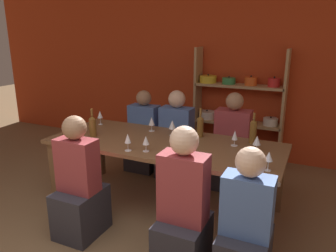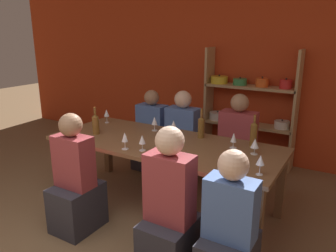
{
  "view_description": "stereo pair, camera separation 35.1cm",
  "coord_description": "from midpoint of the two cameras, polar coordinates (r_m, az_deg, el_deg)",
  "views": [
    {
      "loc": [
        1.46,
        -1.09,
        1.87
      ],
      "look_at": [
        0.04,
        1.98,
        0.9
      ],
      "focal_mm": 35.0,
      "sensor_mm": 36.0,
      "label": 1
    },
    {
      "loc": [
        1.77,
        -0.92,
        1.87
      ],
      "look_at": [
        0.04,
        1.98,
        0.9
      ],
      "focal_mm": 35.0,
      "sensor_mm": 36.0,
      "label": 2
    }
  ],
  "objects": [
    {
      "name": "wall_back_red",
      "position": [
        5.12,
        6.5,
        10.01
      ],
      "size": [
        8.8,
        0.06,
        2.7
      ],
      "color": "#B23819",
      "rests_on": "ground_plane"
    },
    {
      "name": "shelf_unit",
      "position": [
        4.94,
        10.1,
        1.58
      ],
      "size": [
        1.31,
        0.3,
        1.67
      ],
      "color": "tan",
      "rests_on": "ground_plane"
    },
    {
      "name": "dining_table",
      "position": [
        3.5,
        -3.57,
        -4.05
      ],
      "size": [
        2.48,
        1.01,
        0.75
      ],
      "color": "brown",
      "rests_on": "ground_plane"
    },
    {
      "name": "wine_bottle_green",
      "position": [
        3.47,
        11.84,
        -0.84
      ],
      "size": [
        0.07,
        0.07,
        0.33
      ],
      "color": "brown",
      "rests_on": "dining_table"
    },
    {
      "name": "wine_bottle_dark",
      "position": [
        3.61,
        2.86,
        0.02
      ],
      "size": [
        0.07,
        0.07,
        0.33
      ],
      "color": "brown",
      "rests_on": "dining_table"
    },
    {
      "name": "wine_bottle_amber",
      "position": [
        3.76,
        -15.63,
        0.03
      ],
      "size": [
        0.08,
        0.08,
        0.31
      ],
      "color": "brown",
      "rests_on": "dining_table"
    },
    {
      "name": "wine_glass_white_a",
      "position": [
        4.22,
        -14.11,
        1.85
      ],
      "size": [
        0.07,
        0.07,
        0.17
      ],
      "color": "white",
      "rests_on": "dining_table"
    },
    {
      "name": "wine_glass_empty_a",
      "position": [
        3.36,
        8.65,
        -1.73
      ],
      "size": [
        0.07,
        0.07,
        0.16
      ],
      "color": "white",
      "rests_on": "dining_table"
    },
    {
      "name": "wine_glass_empty_b",
      "position": [
        3.65,
        -2.01,
        0.17
      ],
      "size": [
        0.08,
        0.08,
        0.18
      ],
      "color": "white",
      "rests_on": "dining_table"
    },
    {
      "name": "wine_glass_red_a",
      "position": [
        2.8,
        13.75,
        -5.34
      ],
      "size": [
        0.07,
        0.07,
        0.17
      ],
      "color": "white",
      "rests_on": "dining_table"
    },
    {
      "name": "wine_glass_white_b",
      "position": [
        3.18,
        -6.98,
        -2.63
      ],
      "size": [
        0.07,
        0.07,
        0.16
      ],
      "color": "white",
      "rests_on": "dining_table"
    },
    {
      "name": "wine_glass_white_c",
      "position": [
        3.25,
        12.28,
        -2.59
      ],
      "size": [
        0.08,
        0.08,
        0.15
      ],
      "color": "white",
      "rests_on": "dining_table"
    },
    {
      "name": "wine_glass_red_b",
      "position": [
        3.23,
        -10.14,
        -2.32
      ],
      "size": [
        0.07,
        0.07,
        0.17
      ],
      "color": "white",
      "rests_on": "dining_table"
    },
    {
      "name": "wine_glass_empty_c",
      "position": [
        3.83,
        -5.5,
        0.75
      ],
      "size": [
        0.07,
        0.07,
        0.17
      ],
      "color": "white",
      "rests_on": "dining_table"
    },
    {
      "name": "cell_phone",
      "position": [
        3.03,
        0.86,
        -5.59
      ],
      "size": [
        0.14,
        0.16,
        0.01
      ],
      "color": "black",
      "rests_on": "dining_table"
    },
    {
      "name": "person_near_a",
      "position": [
        3.27,
        -18.21,
        -10.91
      ],
      "size": [
        0.37,
        0.46,
        1.17
      ],
      "color": "#2D2D38",
      "rests_on": "ground_plane"
    },
    {
      "name": "person_far_a",
      "position": [
        4.12,
        8.67,
        -4.66
      ],
      "size": [
        0.42,
        0.53,
        1.19
      ],
      "rotation": [
        0.0,
        0.0,
        3.14
      ],
      "color": "#2D2D38",
      "rests_on": "ground_plane"
    },
    {
      "name": "person_near_b",
      "position": [
        2.72,
        -1.17,
        -15.45
      ],
      "size": [
        0.38,
        0.47,
        1.2
      ],
      "color": "#2D2D38",
      "rests_on": "ground_plane"
    },
    {
      "name": "person_far_b",
      "position": [
        4.65,
        -6.26,
        -2.52
      ],
      "size": [
        0.41,
        0.51,
        1.12
      ],
      "rotation": [
        0.0,
        0.0,
        3.14
      ],
      "color": "#2D2D38",
      "rests_on": "ground_plane"
    },
    {
      "name": "person_near_c",
      "position": [
        2.61,
        9.41,
        -18.19
      ],
      "size": [
        0.37,
        0.46,
        1.1
      ],
      "color": "#2D2D38",
      "rests_on": "ground_plane"
    },
    {
      "name": "person_far_c",
      "position": [
        4.39,
        -0.8,
        -3.32
      ],
      "size": [
        0.42,
        0.53,
        1.16
      ],
      "rotation": [
        0.0,
        0.0,
        3.14
      ],
      "color": "#2D2D38",
      "rests_on": "ground_plane"
    }
  ]
}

